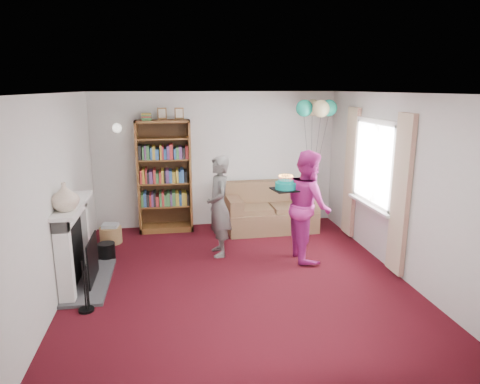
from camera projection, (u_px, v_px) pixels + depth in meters
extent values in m
plane|color=#34070E|center=(237.00, 279.00, 5.90)|extent=(5.00, 5.00, 0.00)
cube|color=silver|center=(216.00, 160.00, 8.01)|extent=(4.50, 0.02, 2.50)
cube|color=silver|center=(56.00, 198.00, 5.25)|extent=(0.02, 5.00, 2.50)
cube|color=silver|center=(397.00, 185.00, 5.96)|extent=(0.02, 5.00, 2.50)
cube|color=white|center=(237.00, 93.00, 5.31)|extent=(4.50, 5.00, 0.01)
cube|color=#3F3F42|center=(89.00, 281.00, 5.77)|extent=(0.55, 1.40, 0.04)
cube|color=white|center=(64.00, 263.00, 5.10)|extent=(0.18, 0.14, 1.06)
cube|color=white|center=(82.00, 233.00, 6.16)|extent=(0.18, 0.14, 1.06)
cube|color=white|center=(71.00, 212.00, 5.52)|extent=(0.18, 1.24, 0.16)
cube|color=white|center=(72.00, 205.00, 5.50)|extent=(0.28, 1.35, 0.05)
cube|color=black|center=(73.00, 250.00, 5.64)|extent=(0.10, 0.80, 0.86)
cube|color=black|center=(93.00, 260.00, 5.71)|extent=(0.02, 0.70, 0.60)
cylinder|color=black|center=(84.00, 286.00, 4.97)|extent=(0.18, 0.18, 0.64)
cylinder|color=black|center=(107.00, 251.00, 6.54)|extent=(0.26, 0.26, 0.26)
cube|color=white|center=(378.00, 122.00, 6.33)|extent=(0.08, 1.30, 0.08)
cube|color=white|center=(372.00, 203.00, 6.63)|extent=(0.08, 1.30, 0.08)
cube|color=white|center=(377.00, 163.00, 6.49)|extent=(0.01, 1.15, 1.20)
cube|color=white|center=(370.00, 205.00, 6.63)|extent=(0.14, 1.32, 0.04)
cube|color=beige|center=(401.00, 195.00, 5.77)|extent=(0.07, 0.38, 2.20)
cube|color=beige|center=(351.00, 172.00, 7.34)|extent=(0.07, 0.38, 2.20)
cylinder|color=gold|center=(117.00, 126.00, 7.52)|extent=(0.04, 0.12, 0.04)
sphere|color=white|center=(117.00, 128.00, 7.44)|extent=(0.16, 0.16, 0.16)
cube|color=#472B14|center=(165.00, 175.00, 7.87)|extent=(0.95, 0.04, 2.02)
cube|color=brown|center=(139.00, 177.00, 7.61)|extent=(0.04, 0.42, 2.02)
cube|color=brown|center=(190.00, 176.00, 7.76)|extent=(0.04, 0.42, 2.02)
cube|color=brown|center=(162.00, 121.00, 7.45)|extent=(0.95, 0.42, 0.04)
cube|color=brown|center=(167.00, 227.00, 7.91)|extent=(0.95, 0.42, 0.10)
cube|color=brown|center=(166.00, 205.00, 7.81)|extent=(0.87, 0.38, 0.03)
cube|color=brown|center=(165.00, 182.00, 7.71)|extent=(0.87, 0.38, 0.02)
cube|color=brown|center=(164.00, 159.00, 7.61)|extent=(0.87, 0.38, 0.02)
cube|color=brown|center=(163.00, 138.00, 7.52)|extent=(0.87, 0.38, 0.02)
cube|color=maroon|center=(147.00, 117.00, 7.37)|extent=(0.16, 0.22, 0.12)
cube|color=brown|center=(162.00, 113.00, 7.47)|extent=(0.16, 0.02, 0.20)
cube|color=brown|center=(179.00, 113.00, 7.51)|extent=(0.16, 0.02, 0.20)
cube|color=brown|center=(270.00, 219.00, 7.92)|extent=(1.62, 0.86, 0.38)
cube|color=brown|center=(267.00, 198.00, 8.14)|extent=(1.62, 0.24, 0.67)
cube|color=brown|center=(233.00, 211.00, 7.77)|extent=(0.24, 0.81, 0.53)
cube|color=brown|center=(307.00, 208.00, 7.99)|extent=(0.24, 0.81, 0.53)
cube|color=brown|center=(252.00, 210.00, 7.74)|extent=(0.69, 0.56, 0.12)
cube|color=brown|center=(291.00, 208.00, 7.85)|extent=(0.69, 0.56, 0.12)
cylinder|color=olive|center=(111.00, 235.00, 7.24)|extent=(0.37, 0.37, 0.28)
cube|color=beige|center=(110.00, 226.00, 7.20)|extent=(0.26, 0.20, 0.06)
imported|color=black|center=(219.00, 206.00, 6.59)|extent=(0.43, 0.61, 1.57)
imported|color=#B1237F|center=(308.00, 205.00, 6.45)|extent=(0.64, 0.82, 1.68)
cube|color=black|center=(286.00, 190.00, 6.31)|extent=(0.37, 0.37, 0.02)
cylinder|color=#0A7E74|center=(286.00, 186.00, 6.29)|extent=(0.31, 0.31, 0.10)
cylinder|color=#0A7E74|center=(286.00, 182.00, 6.28)|extent=(0.23, 0.23, 0.04)
cylinder|color=pink|center=(292.00, 179.00, 6.28)|extent=(0.01, 0.01, 0.09)
sphere|color=orange|center=(292.00, 176.00, 6.27)|extent=(0.02, 0.02, 0.02)
cylinder|color=pink|center=(291.00, 179.00, 6.32)|extent=(0.01, 0.01, 0.09)
sphere|color=orange|center=(291.00, 175.00, 6.31)|extent=(0.02, 0.02, 0.02)
cylinder|color=pink|center=(289.00, 178.00, 6.34)|extent=(0.01, 0.01, 0.09)
sphere|color=orange|center=(289.00, 175.00, 6.33)|extent=(0.02, 0.02, 0.02)
cylinder|color=pink|center=(286.00, 178.00, 6.36)|extent=(0.01, 0.01, 0.09)
sphere|color=orange|center=(286.00, 175.00, 6.35)|extent=(0.02, 0.02, 0.02)
cylinder|color=pink|center=(284.00, 178.00, 6.36)|extent=(0.01, 0.01, 0.09)
sphere|color=orange|center=(284.00, 175.00, 6.34)|extent=(0.02, 0.02, 0.02)
cylinder|color=pink|center=(281.00, 178.00, 6.34)|extent=(0.01, 0.01, 0.09)
sphere|color=orange|center=(281.00, 175.00, 6.33)|extent=(0.02, 0.02, 0.02)
cylinder|color=pink|center=(280.00, 179.00, 6.31)|extent=(0.01, 0.01, 0.09)
sphere|color=orange|center=(280.00, 175.00, 6.30)|extent=(0.02, 0.02, 0.02)
cylinder|color=pink|center=(279.00, 179.00, 6.27)|extent=(0.01, 0.01, 0.09)
sphere|color=orange|center=(280.00, 176.00, 6.26)|extent=(0.02, 0.02, 0.02)
cylinder|color=pink|center=(280.00, 180.00, 6.24)|extent=(0.01, 0.01, 0.09)
sphere|color=orange|center=(280.00, 176.00, 6.22)|extent=(0.02, 0.02, 0.02)
cylinder|color=pink|center=(282.00, 180.00, 6.20)|extent=(0.01, 0.01, 0.09)
sphere|color=orange|center=(282.00, 177.00, 6.19)|extent=(0.02, 0.02, 0.02)
cylinder|color=pink|center=(284.00, 181.00, 6.18)|extent=(0.01, 0.01, 0.09)
sphere|color=orange|center=(284.00, 177.00, 6.17)|extent=(0.02, 0.02, 0.02)
cylinder|color=pink|center=(287.00, 181.00, 6.18)|extent=(0.01, 0.01, 0.09)
sphere|color=orange|center=(287.00, 177.00, 6.17)|extent=(0.02, 0.02, 0.02)
cylinder|color=pink|center=(289.00, 180.00, 6.19)|extent=(0.01, 0.01, 0.09)
sphere|color=orange|center=(289.00, 177.00, 6.18)|extent=(0.02, 0.02, 0.02)
cylinder|color=pink|center=(291.00, 180.00, 6.21)|extent=(0.01, 0.01, 0.09)
sphere|color=orange|center=(291.00, 177.00, 6.20)|extent=(0.02, 0.02, 0.02)
cylinder|color=pink|center=(292.00, 180.00, 6.25)|extent=(0.01, 0.01, 0.09)
sphere|color=orange|center=(292.00, 176.00, 6.23)|extent=(0.02, 0.02, 0.02)
sphere|color=#3F3F3F|center=(311.00, 196.00, 7.73)|extent=(0.02, 0.02, 0.02)
sphere|color=#1AA481|center=(329.00, 108.00, 7.43)|extent=(0.29, 0.29, 0.29)
sphere|color=#CFBC7E|center=(312.00, 108.00, 7.61)|extent=(0.29, 0.29, 0.29)
sphere|color=#1AA481|center=(304.00, 108.00, 7.36)|extent=(0.29, 0.29, 0.29)
sphere|color=#CFBC7E|center=(321.00, 109.00, 7.19)|extent=(0.29, 0.29, 0.29)
imported|color=beige|center=(65.00, 197.00, 5.12)|extent=(0.38, 0.38, 0.34)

